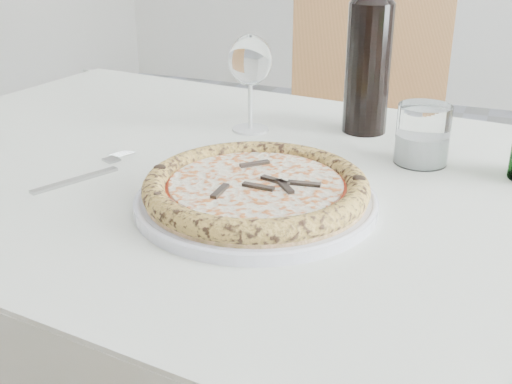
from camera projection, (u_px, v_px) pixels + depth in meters
dining_table at (283, 239)px, 0.92m from camera, size 1.45×0.95×0.76m
chair_far at (369, 144)px, 1.69m from camera, size 0.53×0.53×0.93m
plate at (256, 200)px, 0.79m from camera, size 0.30×0.30×0.02m
pizza at (256, 187)px, 0.78m from camera, size 0.28×0.28×0.03m
fork at (88, 173)px, 0.89m from camera, size 0.06×0.18×0.00m
wine_glass at (250, 63)px, 1.03m from camera, size 0.07×0.07×0.16m
tumbler at (422, 138)px, 0.92m from camera, size 0.08×0.08×0.09m
wine_bottle at (369, 55)px, 1.02m from camera, size 0.07×0.07×0.30m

